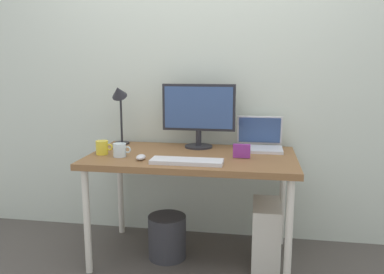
{
  "coord_description": "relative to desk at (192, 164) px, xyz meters",
  "views": [
    {
      "loc": [
        0.41,
        -2.5,
        1.32
      ],
      "look_at": [
        0.0,
        0.0,
        0.85
      ],
      "focal_mm": 36.57,
      "sensor_mm": 36.0,
      "label": 1
    }
  ],
  "objects": [
    {
      "name": "keyboard",
      "position": [
        0.01,
        -0.23,
        0.07
      ],
      "size": [
        0.44,
        0.14,
        0.02
      ],
      "primitive_type": "cube",
      "color": "silver",
      "rests_on": "desk"
    },
    {
      "name": "ground_plane",
      "position": [
        0.0,
        0.0,
        -0.67
      ],
      "size": [
        6.0,
        6.0,
        0.0
      ],
      "primitive_type": "plane",
      "color": "#4C4742"
    },
    {
      "name": "monitor",
      "position": [
        0.01,
        0.24,
        0.32
      ],
      "size": [
        0.52,
        0.2,
        0.46
      ],
      "color": "#232328",
      "rests_on": "desk"
    },
    {
      "name": "mouse",
      "position": [
        -0.29,
        -0.19,
        0.08
      ],
      "size": [
        0.06,
        0.09,
        0.03
      ],
      "primitive_type": "ellipsoid",
      "color": "silver",
      "rests_on": "desk"
    },
    {
      "name": "laptop",
      "position": [
        0.44,
        0.25,
        0.12
      ],
      "size": [
        0.32,
        0.26,
        0.23
      ],
      "color": "silver",
      "rests_on": "desk"
    },
    {
      "name": "back_wall",
      "position": [
        0.0,
        0.43,
        0.63
      ],
      "size": [
        4.4,
        0.04,
        2.6
      ],
      "primitive_type": "cube",
      "color": "silver",
      "rests_on": "ground_plane"
    },
    {
      "name": "glass_cup",
      "position": [
        -0.45,
        -0.13,
        0.11
      ],
      "size": [
        0.12,
        0.08,
        0.09
      ],
      "color": "silver",
      "rests_on": "desk"
    },
    {
      "name": "photo_frame",
      "position": [
        0.33,
        -0.05,
        0.11
      ],
      "size": [
        0.11,
        0.02,
        0.09
      ],
      "primitive_type": "cube",
      "rotation": [
        0.08,
        0.0,
        0.0
      ],
      "color": "purple",
      "rests_on": "desk"
    },
    {
      "name": "computer_tower",
      "position": [
        0.5,
        -0.01,
        -0.46
      ],
      "size": [
        0.18,
        0.36,
        0.42
      ],
      "primitive_type": "cube",
      "color": "silver",
      "rests_on": "ground_plane"
    },
    {
      "name": "coffee_mug",
      "position": [
        -0.59,
        -0.08,
        0.11
      ],
      "size": [
        0.12,
        0.08,
        0.09
      ],
      "color": "yellow",
      "rests_on": "desk"
    },
    {
      "name": "desk",
      "position": [
        0.0,
        0.0,
        0.0
      ],
      "size": [
        1.36,
        0.74,
        0.73
      ],
      "color": "brown",
      "rests_on": "ground_plane"
    },
    {
      "name": "desk_lamp",
      "position": [
        -0.58,
        0.24,
        0.39
      ],
      "size": [
        0.11,
        0.16,
        0.46
      ],
      "color": "#232328",
      "rests_on": "desk"
    },
    {
      "name": "wastebasket",
      "position": [
        -0.17,
        -0.03,
        -0.52
      ],
      "size": [
        0.26,
        0.26,
        0.3
      ],
      "primitive_type": "cylinder",
      "color": "#333338",
      "rests_on": "ground_plane"
    }
  ]
}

